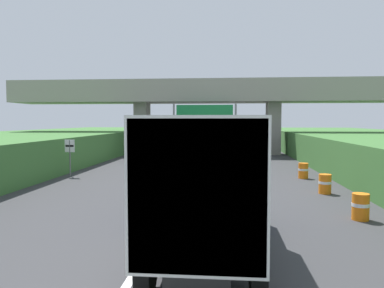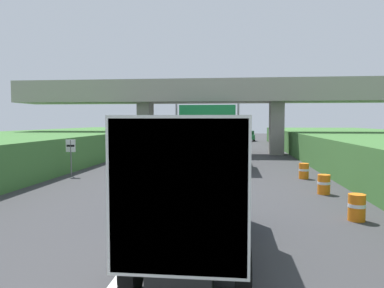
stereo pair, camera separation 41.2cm
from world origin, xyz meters
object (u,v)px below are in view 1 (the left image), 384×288
at_px(speed_limit_sign, 70,152).
at_px(construction_barrel_2, 325,184).
at_px(car_green, 244,136).
at_px(construction_barrel_3, 303,171).
at_px(truck_blue, 207,178).
at_px(overhead_highway_sign, 205,118).
at_px(truck_white, 223,141).
at_px(truck_silver, 177,131).
at_px(construction_barrel_1, 361,206).

xyz_separation_m(speed_limit_sign, construction_barrel_2, (13.95, -4.12, -1.02)).
height_order(car_green, construction_barrel_3, car_green).
xyz_separation_m(truck_blue, car_green, (3.49, 53.87, -1.08)).
xyz_separation_m(overhead_highway_sign, car_green, (5.03, 28.76, -2.74)).
distance_m(truck_blue, construction_barrel_2, 9.80).
bearing_deg(truck_blue, construction_barrel_2, 58.86).
distance_m(construction_barrel_2, construction_barrel_3, 4.59).
height_order(overhead_highway_sign, car_green, overhead_highway_sign).
xyz_separation_m(speed_limit_sign, construction_barrel_3, (13.89, 0.46, -1.02)).
bearing_deg(speed_limit_sign, car_green, 73.31).
height_order(overhead_highway_sign, truck_white, overhead_highway_sign).
height_order(truck_blue, construction_barrel_2, truck_blue).
distance_m(truck_white, car_green, 36.14).
distance_m(truck_white, truck_silver, 26.74).
bearing_deg(overhead_highway_sign, construction_barrel_2, -68.73).
height_order(truck_silver, truck_blue, same).
relative_size(overhead_highway_sign, construction_barrel_1, 6.53).
xyz_separation_m(truck_blue, construction_barrel_3, (4.95, 12.88, -1.47)).
bearing_deg(truck_blue, construction_barrel_3, 68.96).
distance_m(truck_blue, construction_barrel_1, 6.40).
relative_size(truck_white, construction_barrel_2, 8.11).
xyz_separation_m(truck_silver, car_green, (10.04, 10.12, -1.08)).
distance_m(truck_silver, truck_blue, 44.23).
distance_m(overhead_highway_sign, truck_blue, 25.21).
xyz_separation_m(construction_barrel_2, construction_barrel_3, (-0.05, 4.59, 0.00)).
bearing_deg(speed_limit_sign, truck_blue, -54.25).
relative_size(speed_limit_sign, truck_blue, 0.31).
height_order(overhead_highway_sign, speed_limit_sign, overhead_highway_sign).
height_order(speed_limit_sign, car_green, speed_limit_sign).
bearing_deg(construction_barrel_1, truck_silver, 106.10).
height_order(truck_silver, construction_barrel_2, truck_silver).
distance_m(speed_limit_sign, truck_white, 10.72).
distance_m(speed_limit_sign, truck_blue, 15.30).
xyz_separation_m(overhead_highway_sign, truck_white, (1.80, -7.22, -1.66)).
bearing_deg(construction_barrel_3, truck_white, 133.10).
bearing_deg(car_green, construction_barrel_1, -88.27).
distance_m(construction_barrel_1, construction_barrel_2, 4.59).
xyz_separation_m(truck_silver, construction_barrel_3, (11.51, -30.87, -1.47)).
xyz_separation_m(speed_limit_sign, truck_white, (9.20, 5.47, 0.46)).
relative_size(speed_limit_sign, truck_white, 0.31).
bearing_deg(truck_white, truck_silver, 104.77).
bearing_deg(construction_barrel_3, truck_silver, 110.44).
height_order(truck_silver, construction_barrel_1, truck_silver).
bearing_deg(car_green, speed_limit_sign, -106.69).
height_order(construction_barrel_1, construction_barrel_2, same).
bearing_deg(truck_white, construction_barrel_2, -63.70).
distance_m(truck_silver, construction_barrel_3, 32.97).
bearing_deg(construction_barrel_3, construction_barrel_2, -89.32).
relative_size(truck_silver, construction_barrel_3, 8.11).
bearing_deg(truck_blue, overhead_highway_sign, 93.50).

